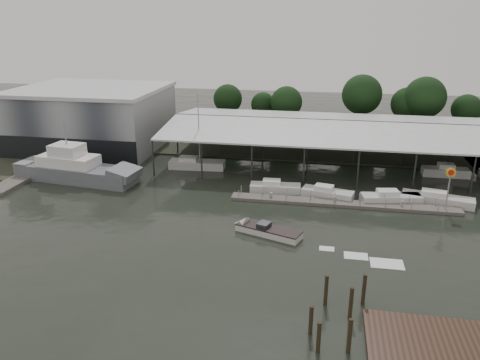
% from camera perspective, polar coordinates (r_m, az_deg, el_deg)
% --- Properties ---
extents(ground, '(200.00, 200.00, 0.00)m').
position_cam_1_polar(ground, '(51.79, -4.21, -6.11)').
color(ground, black).
rests_on(ground, ground).
extents(land_strip_far, '(140.00, 30.00, 0.30)m').
position_cam_1_polar(land_strip_far, '(90.72, 2.39, 5.33)').
color(land_strip_far, '#323628').
rests_on(land_strip_far, ground).
extents(land_strip_west, '(20.00, 40.00, 0.30)m').
position_cam_1_polar(land_strip_west, '(94.08, -23.71, 4.20)').
color(land_strip_west, '#323628').
rests_on(land_strip_west, ground).
extents(storage_warehouse, '(24.50, 20.50, 10.50)m').
position_cam_1_polar(storage_warehouse, '(86.79, -17.54, 7.30)').
color(storage_warehouse, '#94989E').
rests_on(storage_warehouse, ground).
extents(covered_boat_shed, '(58.24, 24.00, 6.96)m').
position_cam_1_polar(covered_boat_shed, '(75.06, 13.95, 6.48)').
color(covered_boat_shed, white).
rests_on(covered_boat_shed, ground).
extents(trawler_dock, '(3.00, 18.00, 0.50)m').
position_cam_1_polar(trawler_dock, '(75.86, -23.93, 0.87)').
color(trawler_dock, '#625D56').
rests_on(trawler_dock, ground).
extents(floating_dock, '(28.00, 2.00, 1.40)m').
position_cam_1_polar(floating_dock, '(59.48, 12.42, -2.82)').
color(floating_dock, '#625D56').
rests_on(floating_dock, ground).
extents(shell_fuel_sign, '(1.10, 0.18, 5.55)m').
position_cam_1_polar(shell_fuel_sign, '(60.00, 24.18, -0.13)').
color(shell_fuel_sign, '#919497').
rests_on(shell_fuel_sign, ground).
extents(grey_trawler, '(18.78, 6.82, 8.84)m').
position_cam_1_polar(grey_trawler, '(70.24, -19.29, 1.20)').
color(grey_trawler, slate).
rests_on(grey_trawler, ground).
extents(white_sailboat, '(8.61, 3.22, 11.79)m').
position_cam_1_polar(white_sailboat, '(72.11, -5.37, 1.93)').
color(white_sailboat, silver).
rests_on(white_sailboat, ground).
extents(speedboat_underway, '(18.20, 7.88, 2.00)m').
position_cam_1_polar(speedboat_underway, '(50.87, 2.85, -6.08)').
color(speedboat_underway, silver).
rests_on(speedboat_underway, ground).
extents(moored_cruiser_0, '(6.78, 2.61, 1.70)m').
position_cam_1_polar(moored_cruiser_0, '(62.41, 4.26, -0.91)').
color(moored_cruiser_0, silver).
rests_on(moored_cruiser_0, ground).
extents(moored_cruiser_1, '(6.88, 3.70, 1.70)m').
position_cam_1_polar(moored_cruiser_1, '(61.31, 10.56, -1.58)').
color(moored_cruiser_1, silver).
rests_on(moored_cruiser_1, ground).
extents(moored_cruiser_2, '(7.63, 3.48, 1.70)m').
position_cam_1_polar(moored_cruiser_2, '(61.66, 17.89, -2.11)').
color(moored_cruiser_2, silver).
rests_on(moored_cruiser_2, ground).
extents(moored_cruiser_3, '(8.80, 4.11, 1.70)m').
position_cam_1_polar(moored_cruiser_3, '(63.43, 22.89, -2.13)').
color(moored_cruiser_3, silver).
rests_on(moored_cruiser_3, ground).
extents(mooring_pilings, '(4.39, 6.86, 3.37)m').
position_cam_1_polar(mooring_pilings, '(37.42, 11.81, -15.75)').
color(mooring_pilings, '#322719').
rests_on(mooring_pilings, ground).
extents(horizon_tree_line, '(67.98, 9.35, 11.56)m').
position_cam_1_polar(horizon_tree_line, '(95.03, 16.86, 9.14)').
color(horizon_tree_line, black).
rests_on(horizon_tree_line, ground).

